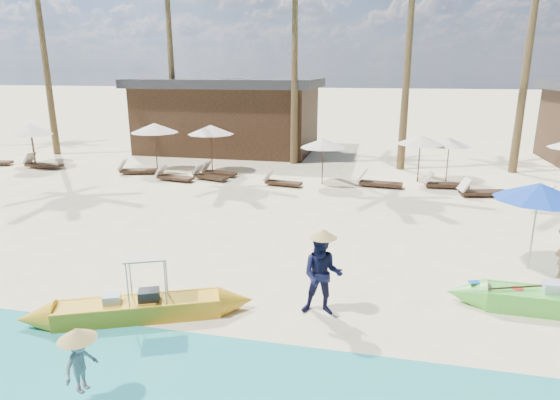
# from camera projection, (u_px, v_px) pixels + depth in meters

# --- Properties ---
(ground) EXTENTS (240.00, 240.00, 0.00)m
(ground) POSITION_uv_depth(u_px,v_px,m) (319.00, 286.00, 10.78)
(ground) COLOR #FCF1BA
(ground) RESTS_ON ground
(yellow_canoe) EXTENTS (4.83, 2.30, 1.33)m
(yellow_canoe) POSITION_uv_depth(u_px,v_px,m) (139.00, 308.00, 9.35)
(yellow_canoe) COLOR gold
(yellow_canoe) RESTS_ON ground
(vendor_green) EXTENTS (0.86, 0.69, 1.71)m
(vendor_green) POSITION_uv_depth(u_px,v_px,m) (322.00, 275.00, 9.37)
(vendor_green) COLOR #131435
(vendor_green) RESTS_ON ground
(vendor_yellow) EXTENTS (0.44, 0.65, 0.93)m
(vendor_yellow) POSITION_uv_depth(u_px,v_px,m) (81.00, 363.00, 6.89)
(vendor_yellow) COLOR gray
(vendor_yellow) RESTS_ON ground
(blue_umbrella) EXTENTS (2.06, 2.06, 2.22)m
(blue_umbrella) POSITION_uv_depth(u_px,v_px,m) (539.00, 191.00, 11.21)
(blue_umbrella) COLOR #99999E
(blue_umbrella) RESTS_ON ground
(resort_parasol_1) EXTENTS (2.01, 2.01, 2.07)m
(resort_parasol_1) POSITION_uv_depth(u_px,v_px,m) (30.00, 128.00, 24.62)
(resort_parasol_1) COLOR #3A2718
(resort_parasol_1) RESTS_ON ground
(resort_parasol_2) EXTENTS (2.03, 2.03, 2.09)m
(resort_parasol_2) POSITION_uv_depth(u_px,v_px,m) (31.00, 131.00, 23.24)
(resort_parasol_2) COLOR #3A2718
(resort_parasol_2) RESTS_ON ground
(lounger_2_left) EXTENTS (1.97, 0.67, 0.66)m
(lounger_2_left) POSITION_uv_depth(u_px,v_px,m) (42.00, 164.00, 23.61)
(lounger_2_left) COLOR #3A2718
(lounger_2_left) RESTS_ON ground
(resort_parasol_3) EXTENTS (2.27, 2.27, 2.34)m
(resort_parasol_3) POSITION_uv_depth(u_px,v_px,m) (154.00, 128.00, 22.50)
(resort_parasol_3) COLOR #3A2718
(resort_parasol_3) RESTS_ON ground
(lounger_3_left) EXTENTS (2.02, 1.08, 0.65)m
(lounger_3_left) POSITION_uv_depth(u_px,v_px,m) (137.00, 170.00, 22.30)
(lounger_3_left) COLOR #3A2718
(lounger_3_left) RESTS_ON ground
(lounger_3_right) EXTENTS (1.84, 0.82, 0.60)m
(lounger_3_right) POSITION_uv_depth(u_px,v_px,m) (173.00, 176.00, 20.96)
(lounger_3_right) COLOR #3A2718
(lounger_3_right) RESTS_ON ground
(resort_parasol_4) EXTENTS (2.21, 2.21, 2.28)m
(resort_parasol_4) POSITION_uv_depth(u_px,v_px,m) (211.00, 130.00, 22.32)
(resort_parasol_4) COLOR #3A2718
(resort_parasol_4) RESTS_ON ground
(lounger_4_left) EXTENTS (1.78, 0.96, 0.58)m
(lounger_4_left) POSITION_uv_depth(u_px,v_px,m) (209.00, 176.00, 21.13)
(lounger_4_left) COLOR #3A2718
(lounger_4_left) RESTS_ON ground
(lounger_4_right) EXTENTS (1.80, 0.87, 0.59)m
(lounger_4_right) POSITION_uv_depth(u_px,v_px,m) (217.00, 172.00, 21.92)
(lounger_4_right) COLOR #3A2718
(lounger_4_right) RESTS_ON ground
(resort_parasol_5) EXTENTS (1.94, 1.94, 2.00)m
(resort_parasol_5) POSITION_uv_depth(u_px,v_px,m) (323.00, 143.00, 19.90)
(resort_parasol_5) COLOR #3A2718
(resort_parasol_5) RESTS_ON ground
(lounger_5_left) EXTENTS (1.71, 0.74, 0.56)m
(lounger_5_left) POSITION_uv_depth(u_px,v_px,m) (281.00, 181.00, 20.06)
(lounger_5_left) COLOR #3A2718
(lounger_5_left) RESTS_ON ground
(resort_parasol_6) EXTENTS (2.04, 2.04, 2.10)m
(resort_parasol_6) POSITION_uv_depth(u_px,v_px,m) (421.00, 140.00, 20.28)
(resort_parasol_6) COLOR #3A2718
(resort_parasol_6) RESTS_ON ground
(lounger_6_left) EXTENTS (1.92, 0.77, 0.64)m
(lounger_6_left) POSITION_uv_depth(u_px,v_px,m) (378.00, 182.00, 19.84)
(lounger_6_left) COLOR #3A2718
(lounger_6_left) RESTS_ON ground
(lounger_6_right) EXTENTS (1.86, 0.68, 0.62)m
(lounger_6_right) POSITION_uv_depth(u_px,v_px,m) (444.00, 183.00, 19.63)
(lounger_6_right) COLOR #3A2718
(lounger_6_right) RESTS_ON ground
(resort_parasol_7) EXTENTS (1.89, 1.89, 1.95)m
(resort_parasol_7) POSITION_uv_depth(u_px,v_px,m) (450.00, 142.00, 20.53)
(resort_parasol_7) COLOR #3A2718
(resort_parasol_7) RESTS_ON ground
(lounger_7_left) EXTENTS (2.00, 1.04, 0.65)m
(lounger_7_left) POSITION_uv_depth(u_px,v_px,m) (481.00, 191.00, 18.35)
(lounger_7_left) COLOR #3A2718
(lounger_7_left) RESTS_ON ground
(pavilion_west) EXTENTS (10.80, 6.60, 4.30)m
(pavilion_west) POSITION_uv_depth(u_px,v_px,m) (229.00, 115.00, 28.31)
(pavilion_west) COLOR #3A2718
(pavilion_west) RESTS_ON ground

